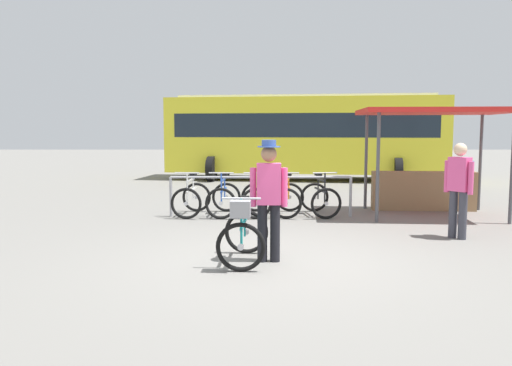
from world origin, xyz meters
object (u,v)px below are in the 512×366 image
object	(u,v)px
bus_distant	(302,133)
market_stall	(427,151)
racked_bike_blue	(221,199)
racked_bike_lime	(254,199)
racked_bike_black	(318,198)
racked_bike_white	(189,199)
racked_bike_orange	(286,198)
featured_bicycle	(241,232)
pedestrian_with_backpack	(457,184)
person_with_featured_bike	(267,195)

from	to	relation	value
bus_distant	market_stall	bearing A→B (deg)	-75.45
racked_bike_blue	market_stall	xyz separation A→B (m)	(4.54, 0.29, 1.03)
racked_bike_lime	racked_bike_black	distance (m)	1.40
racked_bike_white	racked_bike_blue	xyz separation A→B (m)	(0.70, 0.00, 0.00)
racked_bike_orange	racked_bike_black	xyz separation A→B (m)	(0.70, 0.00, -0.00)
featured_bicycle	market_stall	distance (m)	6.02
racked_bike_black	bus_distant	distance (m)	8.24
racked_bike_blue	pedestrian_with_backpack	xyz separation A→B (m)	(4.18, -2.41, 0.57)
market_stall	featured_bicycle	bearing A→B (deg)	-132.44
person_with_featured_bike	racked_bike_lime	bearing A→B (deg)	92.64
racked_bike_blue	person_with_featured_bike	bearing A→B (deg)	-77.47
racked_bike_blue	featured_bicycle	xyz separation A→B (m)	(0.53, -4.10, 0.08)
racked_bike_black	person_with_featured_bike	bearing A→B (deg)	-107.01
person_with_featured_bike	pedestrian_with_backpack	xyz separation A→B (m)	(3.30, 1.57, -0.01)
racked_bike_white	racked_bike_lime	distance (m)	1.40
featured_bicycle	bus_distant	size ratio (longest dim) A/B	0.12
market_stall	pedestrian_with_backpack	bearing A→B (deg)	-97.53
person_with_featured_bike	market_stall	bearing A→B (deg)	49.43
pedestrian_with_backpack	bus_distant	distance (m)	10.68
racked_bike_white	pedestrian_with_backpack	xyz separation A→B (m)	(4.88, -2.41, 0.57)
racked_bike_blue	pedestrian_with_backpack	world-z (taller)	pedestrian_with_backpack
person_with_featured_bike	racked_bike_white	bearing A→B (deg)	111.71
racked_bike_lime	featured_bicycle	xyz separation A→B (m)	(-0.17, -4.10, 0.08)
featured_bicycle	pedestrian_with_backpack	bearing A→B (deg)	24.83
featured_bicycle	pedestrian_with_backpack	world-z (taller)	pedestrian_with_backpack
featured_bicycle	market_stall	xyz separation A→B (m)	(4.01, 4.39, 0.95)
racked_bike_blue	market_stall	distance (m)	4.66
pedestrian_with_backpack	market_stall	size ratio (longest dim) A/B	0.50
racked_bike_orange	market_stall	world-z (taller)	market_stall
racked_bike_black	person_with_featured_bike	world-z (taller)	person_with_featured_bike
racked_bike_orange	bus_distant	size ratio (longest dim) A/B	0.12
racked_bike_white	racked_bike_orange	bearing A→B (deg)	0.00
racked_bike_orange	racked_bike_white	bearing A→B (deg)	-180.00
racked_bike_white	featured_bicycle	xyz separation A→B (m)	(1.23, -4.10, 0.08)
featured_bicycle	bus_distant	bearing A→B (deg)	80.80
pedestrian_with_backpack	racked_bike_black	bearing A→B (deg)	130.84
racked_bike_white	racked_bike_lime	bearing A→B (deg)	0.00
racked_bike_blue	person_with_featured_bike	world-z (taller)	person_with_featured_bike
racked_bike_blue	racked_bike_black	world-z (taller)	same
racked_bike_lime	pedestrian_with_backpack	xyz separation A→B (m)	(3.48, -2.41, 0.57)
racked_bike_white	racked_bike_black	world-z (taller)	same
racked_bike_white	pedestrian_with_backpack	distance (m)	5.47
racked_bike_blue	person_with_featured_bike	size ratio (longest dim) A/B	0.67
racked_bike_orange	person_with_featured_bike	size ratio (longest dim) A/B	0.69
racked_bike_black	market_stall	world-z (taller)	market_stall
racked_bike_lime	pedestrian_with_backpack	world-z (taller)	pedestrian_with_backpack
racked_bike_blue	bus_distant	size ratio (longest dim) A/B	0.11
racked_bike_orange	racked_bike_black	bearing A→B (deg)	0.00
racked_bike_lime	person_with_featured_bike	xyz separation A→B (m)	(0.18, -3.98, 0.58)
racked_bike_lime	racked_bike_black	size ratio (longest dim) A/B	0.94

